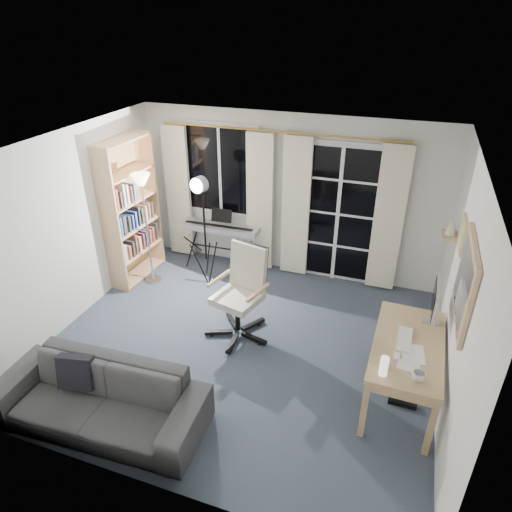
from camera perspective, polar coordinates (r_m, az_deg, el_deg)
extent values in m
cube|color=#394352|center=(5.69, -1.92, -11.07)|extent=(4.50, 4.00, 0.02)
cube|color=white|center=(6.95, -4.40, 10.72)|extent=(1.20, 0.06, 1.40)
cube|color=black|center=(6.92, -4.50, 10.65)|extent=(1.10, 0.02, 1.30)
cube|color=white|center=(6.91, -4.53, 10.62)|extent=(0.04, 0.03, 1.30)
cube|color=white|center=(6.64, 10.23, 5.10)|extent=(1.32, 0.06, 2.11)
cube|color=black|center=(6.66, 7.64, 5.38)|extent=(0.55, 0.02, 1.95)
cube|color=black|center=(6.58, 12.75, 4.62)|extent=(0.55, 0.02, 1.95)
cube|color=white|center=(6.61, 10.17, 4.97)|extent=(0.05, 0.04, 2.05)
cube|color=white|center=(6.81, 9.83, 1.31)|extent=(1.15, 0.03, 0.03)
cube|color=white|center=(6.60, 10.19, 5.17)|extent=(1.15, 0.03, 0.03)
cube|color=white|center=(6.42, 10.57, 9.27)|extent=(1.15, 0.03, 0.03)
cylinder|color=gold|center=(6.40, 2.78, 15.26)|extent=(3.50, 0.03, 0.03)
cube|color=beige|center=(7.30, -9.69, 7.79)|extent=(0.40, 0.07, 2.10)
cube|color=beige|center=(6.78, 0.48, 6.57)|extent=(0.40, 0.07, 2.10)
cube|color=beige|center=(6.64, 5.01, 5.96)|extent=(0.40, 0.07, 2.10)
cube|color=beige|center=(6.47, 16.22, 4.28)|extent=(0.40, 0.07, 2.10)
cube|color=tan|center=(6.50, -17.89, 3.85)|extent=(0.34, 0.05, 2.11)
cube|color=tan|center=(7.18, -13.24, 6.85)|extent=(0.34, 0.05, 2.11)
cube|color=tan|center=(6.92, -16.48, 5.59)|extent=(0.08, 0.95, 2.11)
cube|color=tan|center=(7.27, -14.43, -1.98)|extent=(0.38, 0.96, 0.03)
cube|color=tan|center=(7.09, -14.81, 0.73)|extent=(0.38, 0.96, 0.03)
cube|color=tan|center=(6.92, -15.21, 3.67)|extent=(0.38, 0.96, 0.03)
cube|color=tan|center=(6.77, -15.64, 6.74)|extent=(0.38, 0.96, 0.03)
cube|color=tan|center=(6.64, -16.09, 9.94)|extent=(0.38, 0.96, 0.03)
cube|color=tan|center=(6.52, -16.63, 13.71)|extent=(0.38, 0.96, 0.03)
cube|color=beige|center=(6.74, -16.71, 0.38)|extent=(0.24, 0.07, 0.27)
cube|color=#A45F44|center=(6.83, -16.16, 0.56)|extent=(0.24, 0.06, 0.21)
cube|color=#363636|center=(6.88, -15.76, 0.98)|extent=(0.24, 0.05, 0.24)
cube|color=#A45F44|center=(6.92, -15.40, 1.52)|extent=(0.24, 0.05, 0.31)
cube|color=beige|center=(6.99, -14.98, 1.55)|extent=(0.24, 0.07, 0.25)
cube|color=maroon|center=(7.06, -14.54, 1.92)|extent=(0.24, 0.05, 0.25)
cube|color=#3757A6|center=(7.12, -14.16, 2.20)|extent=(0.24, 0.06, 0.26)
cube|color=#A45F44|center=(7.18, -13.74, 2.46)|extent=(0.24, 0.04, 0.24)
cube|color=maroon|center=(7.24, -13.41, 2.73)|extent=(0.24, 0.07, 0.25)
cube|color=#363636|center=(7.30, -12.99, 3.14)|extent=(0.24, 0.04, 0.28)
cube|color=#3757A6|center=(6.57, -17.20, 3.53)|extent=(0.24, 0.05, 0.29)
cube|color=#363636|center=(6.62, -16.80, 3.77)|extent=(0.24, 0.07, 0.28)
cube|color=#363636|center=(6.70, -16.25, 3.98)|extent=(0.24, 0.05, 0.24)
cube|color=#3757A6|center=(6.77, -15.83, 4.18)|extent=(0.24, 0.04, 0.23)
cube|color=#3757A6|center=(6.81, -15.48, 4.50)|extent=(0.24, 0.05, 0.25)
cube|color=#363636|center=(6.86, -15.11, 4.92)|extent=(0.24, 0.05, 0.29)
cube|color=#363636|center=(6.93, -14.71, 4.94)|extent=(0.24, 0.06, 0.23)
cube|color=#D5A250|center=(6.99, -14.30, 5.28)|extent=(0.24, 0.05, 0.25)
cube|color=#A45F44|center=(7.05, -13.91, 5.58)|extent=(0.24, 0.04, 0.26)
cube|color=#363636|center=(7.11, -13.57, 5.76)|extent=(0.24, 0.04, 0.25)
cube|color=maroon|center=(6.42, -17.72, 6.81)|extent=(0.24, 0.05, 0.30)
cube|color=#363636|center=(6.49, -17.24, 6.78)|extent=(0.24, 0.04, 0.23)
cube|color=beige|center=(6.52, -16.91, 7.36)|extent=(0.24, 0.05, 0.32)
cube|color=beige|center=(6.58, -16.49, 7.49)|extent=(0.24, 0.05, 0.29)
cube|color=#A45F44|center=(6.65, -16.06, 7.50)|extent=(0.24, 0.05, 0.23)
cube|color=#3757A6|center=(6.70, -15.68, 7.77)|extent=(0.24, 0.06, 0.24)
cylinder|color=#B2B2B7|center=(7.08, -12.71, -2.85)|extent=(0.31, 0.31, 0.03)
cylinder|color=#B2B2B7|center=(6.71, -13.41, 2.84)|extent=(0.03, 0.03, 1.54)
cone|color=#FFE5B2|center=(6.42, -14.21, 9.22)|extent=(0.34, 0.34, 0.16)
cylinder|color=black|center=(7.31, -7.85, 1.51)|extent=(0.04, 0.59, 0.53)
cylinder|color=black|center=(7.31, -7.85, 1.51)|extent=(0.04, 0.59, 0.53)
cylinder|color=black|center=(6.99, -0.90, 0.47)|extent=(0.04, 0.59, 0.53)
cylinder|color=black|center=(6.99, -0.90, 0.47)|extent=(0.04, 0.59, 0.53)
cylinder|color=black|center=(7.14, -4.45, 1.00)|extent=(0.93, 0.05, 0.02)
cube|color=silver|center=(6.98, -4.56, 3.58)|extent=(1.22, 0.34, 0.08)
cube|color=white|center=(6.91, -4.80, 3.58)|extent=(1.12, 0.16, 0.01)
cube|color=black|center=(6.93, -4.69, 3.77)|extent=(1.08, 0.10, 0.01)
cube|color=black|center=(7.00, -4.33, 5.07)|extent=(0.33, 0.08, 0.20)
cylinder|color=black|center=(6.72, -5.46, -1.15)|extent=(0.09, 0.26, 0.67)
cylinder|color=black|center=(6.88, -6.02, -0.43)|extent=(0.19, 0.20, 0.67)
cylinder|color=black|center=(6.75, -7.07, -1.08)|extent=(0.26, 0.09, 0.67)
cylinder|color=black|center=(6.49, -6.48, 4.18)|extent=(0.03, 0.03, 1.16)
cylinder|color=silver|center=(6.24, -7.07, 8.85)|extent=(0.25, 0.18, 0.22)
cylinder|color=white|center=(6.19, -7.51, 8.66)|extent=(0.19, 0.07, 0.19)
cube|color=black|center=(5.69, -0.25, -10.25)|extent=(0.35, 0.14, 0.04)
cylinder|color=black|center=(5.67, 0.51, -10.73)|extent=(0.07, 0.07, 0.05)
cube|color=black|center=(5.92, -0.36, -8.53)|extent=(0.23, 0.33, 0.04)
cylinder|color=black|center=(5.97, 0.31, -8.38)|extent=(0.07, 0.07, 0.05)
cube|color=black|center=(5.99, -3.01, -8.09)|extent=(0.27, 0.30, 0.04)
cylinder|color=black|center=(6.07, -3.26, -7.79)|extent=(0.07, 0.07, 0.05)
cube|color=black|center=(5.81, -4.68, -9.47)|extent=(0.35, 0.18, 0.04)
cylinder|color=black|center=(5.83, -5.55, -9.65)|extent=(0.07, 0.07, 0.05)
cube|color=black|center=(5.62, -3.01, -10.88)|extent=(0.08, 0.35, 0.04)
cylinder|color=black|center=(5.57, -3.29, -11.60)|extent=(0.07, 0.07, 0.05)
cylinder|color=black|center=(5.65, -2.31, -7.36)|extent=(0.08, 0.08, 0.44)
cube|color=beige|center=(5.51, -2.36, -5.32)|extent=(0.61, 0.61, 0.09)
cube|color=beige|center=(5.50, -0.97, -1.30)|extent=(0.50, 0.25, 0.58)
cube|color=black|center=(5.52, -0.71, -0.91)|extent=(0.47, 0.22, 0.53)
cylinder|color=tan|center=(5.58, -4.66, -2.80)|extent=(0.15, 0.44, 0.05)
cylinder|color=tan|center=(5.29, 0.27, -4.58)|extent=(0.15, 0.44, 0.05)
cube|color=tan|center=(4.82, 18.52, -10.51)|extent=(0.70, 1.35, 0.04)
cube|color=tan|center=(4.86, 18.40, -11.13)|extent=(0.66, 1.31, 0.10)
cube|color=tan|center=(4.58, 13.35, -18.12)|extent=(0.06, 0.06, 0.68)
cube|color=tan|center=(4.60, 21.04, -19.35)|extent=(0.06, 0.06, 0.68)
cube|color=tan|center=(5.54, 15.39, -8.96)|extent=(0.06, 0.06, 0.68)
cube|color=tan|center=(5.56, 21.50, -9.97)|extent=(0.06, 0.06, 0.68)
cube|color=silver|center=(5.18, 21.02, -7.59)|extent=(0.17, 0.12, 0.01)
cube|color=silver|center=(5.11, 21.27, -6.44)|extent=(0.04, 0.03, 0.21)
cube|color=silver|center=(5.03, 21.57, -5.01)|extent=(0.05, 0.52, 0.32)
cube|color=black|center=(5.03, 21.35, -4.97)|extent=(0.02, 0.48, 0.29)
cube|color=white|center=(4.84, 18.07, -9.86)|extent=(0.14, 0.40, 0.02)
cube|color=white|center=(4.61, 17.18, -11.86)|extent=(0.06, 0.10, 0.02)
cube|color=white|center=(4.69, 19.04, -11.49)|extent=(0.24, 0.31, 0.01)
cube|color=white|center=(4.54, 18.51, -12.92)|extent=(0.22, 0.16, 0.00)
cube|color=black|center=(4.43, 16.03, -12.75)|extent=(0.05, 0.04, 0.11)
cylinder|color=white|center=(4.33, 15.70, -13.12)|extent=(0.08, 0.08, 0.19)
cube|color=black|center=(5.18, 17.83, -17.09)|extent=(0.29, 0.08, 0.05)
imported|color=silver|center=(4.39, 19.67, -13.87)|extent=(0.12, 0.10, 0.12)
cube|color=tan|center=(4.30, 24.74, -3.08)|extent=(0.04, 0.94, 0.74)
cube|color=white|center=(4.30, 24.47, -3.04)|extent=(0.01, 0.84, 0.64)
cube|color=tan|center=(5.08, 24.43, 2.46)|extent=(0.03, 0.42, 0.32)
cube|color=#428464|center=(5.08, 24.26, 2.48)|extent=(0.00, 0.36, 0.26)
cube|color=tan|center=(5.63, 23.02, 2.39)|extent=(0.16, 0.30, 0.02)
cone|color=beige|center=(5.59, 23.19, 3.21)|extent=(0.12, 0.12, 0.15)
imported|color=#28292B|center=(4.78, -19.19, -15.67)|extent=(2.09, 0.69, 0.81)
cube|color=black|center=(4.94, -21.58, -13.35)|extent=(0.38, 0.26, 0.36)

